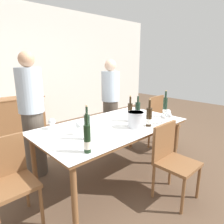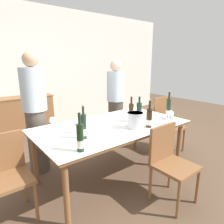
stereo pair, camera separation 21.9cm
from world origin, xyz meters
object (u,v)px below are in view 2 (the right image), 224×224
object	(u,v)px
wine_glass_0	(77,124)
person_guest_left	(116,103)
wine_bottle_0	(139,113)
wine_glass_4	(171,113)
wine_glass_1	(171,117)
dining_table	(112,129)
sideboard_cabinet	(19,116)
wine_bottle_3	(80,138)
ice_bucket	(135,120)
chair_near_front	(169,158)
wine_bottle_2	(168,109)
wine_bottle_5	(149,118)
wine_glass_2	(53,120)
wine_bottle_4	(131,113)
wine_glass_3	(164,118)
chair_left_end	(6,171)
wine_bottle_1	(84,127)
chair_right_end	(166,121)
person_host	(36,114)

from	to	relation	value
wine_glass_0	person_guest_left	world-z (taller)	person_guest_left
wine_bottle_0	wine_glass_4	xyz separation A→B (m)	(0.41, -0.24, -0.03)
wine_glass_1	dining_table	bearing A→B (deg)	144.94
sideboard_cabinet	wine_bottle_0	world-z (taller)	wine_bottle_0
wine_bottle_3	wine_glass_4	xyz separation A→B (m)	(1.52, 0.08, -0.03)
ice_bucket	wine_bottle_3	world-z (taller)	wine_bottle_3
chair_near_front	wine_bottle_3	bearing A→B (deg)	159.58
wine_bottle_2	wine_bottle_5	world-z (taller)	wine_bottle_2
chair_near_front	wine_glass_2	bearing A→B (deg)	126.54
wine_bottle_5	ice_bucket	bearing A→B (deg)	151.99
dining_table	wine_bottle_4	world-z (taller)	wine_bottle_4
dining_table	wine_glass_3	world-z (taller)	wine_glass_3
wine_bottle_3	person_guest_left	xyz separation A→B (m)	(1.48, 1.27, -0.08)
wine_glass_0	wine_glass_2	xyz separation A→B (m)	(-0.14, 0.39, -0.02)
wine_bottle_2	sideboard_cabinet	bearing A→B (deg)	116.70
dining_table	wine_glass_1	distance (m)	0.80
dining_table	wine_glass_4	size ratio (longest dim) A/B	13.94
chair_left_end	person_guest_left	world-z (taller)	person_guest_left
ice_bucket	wine_glass_3	world-z (taller)	ice_bucket
sideboard_cabinet	chair_left_end	world-z (taller)	chair_left_end
chair_left_end	wine_glass_2	bearing A→B (deg)	25.92
wine_glass_0	wine_bottle_0	bearing A→B (deg)	-7.16
wine_glass_4	wine_glass_0	bearing A→B (deg)	164.94
wine_glass_0	wine_glass_2	world-z (taller)	wine_glass_0
wine_bottle_5	dining_table	bearing A→B (deg)	131.59
wine_bottle_1	wine_bottle_4	size ratio (longest dim) A/B	1.03
dining_table	chair_left_end	world-z (taller)	chair_left_end
wine_bottle_3	chair_near_front	xyz separation A→B (m)	(0.93, -0.35, -0.37)
wine_bottle_0	chair_right_end	bearing A→B (deg)	12.48
chair_left_end	wine_glass_1	bearing A→B (deg)	-15.40
wine_bottle_4	wine_glass_0	size ratio (longest dim) A/B	2.32
ice_bucket	wine_glass_4	world-z (taller)	ice_bucket
sideboard_cabinet	dining_table	world-z (taller)	sideboard_cabinet
wine_bottle_1	wine_bottle_3	world-z (taller)	wine_bottle_1
wine_bottle_2	wine_glass_2	bearing A→B (deg)	156.71
wine_glass_3	chair_left_end	world-z (taller)	wine_glass_3
wine_glass_4	person_guest_left	world-z (taller)	person_guest_left
wine_glass_0	chair_right_end	world-z (taller)	chair_right_end
dining_table	wine_glass_4	bearing A→B (deg)	-23.42
wine_bottle_2	chair_left_end	xyz separation A→B (m)	(-2.15, 0.34, -0.38)
person_host	person_guest_left	world-z (taller)	person_host
chair_right_end	wine_glass_3	bearing A→B (deg)	-145.59
wine_glass_1	chair_left_end	bearing A→B (deg)	164.60
chair_near_front	wine_glass_0	bearing A→B (deg)	132.82
sideboard_cabinet	wine_bottle_3	distance (m)	3.04
wine_bottle_1	wine_glass_0	bearing A→B (deg)	84.62
wine_bottle_3	ice_bucket	bearing A→B (deg)	10.15
wine_bottle_2	wine_bottle_5	distance (m)	0.55
wine_glass_3	wine_glass_4	world-z (taller)	wine_glass_4
wine_glass_0	chair_left_end	world-z (taller)	wine_glass_0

